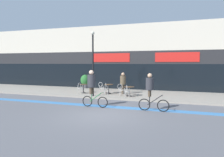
{
  "coord_description": "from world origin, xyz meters",
  "views": [
    {
      "loc": [
        4.01,
        -9.96,
        2.61
      ],
      "look_at": [
        -1.32,
        5.31,
        1.46
      ],
      "focal_mm": 35.0,
      "sensor_mm": 36.0,
      "label": 1
    }
  ],
  "objects": [
    {
      "name": "cyclist_1",
      "position": [
        2.12,
        1.82,
        1.2
      ],
      "size": [
        1.67,
        0.48,
        2.05
      ],
      "rotation": [
        0.0,
        0.0,
        -0.01
      ],
      "color": "black",
      "rests_on": "ground"
    },
    {
      "name": "bistro_table_1",
      "position": [
        -2.07,
        6.64,
        0.66
      ],
      "size": [
        0.76,
        0.76,
        0.75
      ],
      "color": "black",
      "rests_on": "sidewalk_slab"
    },
    {
      "name": "planter_pot",
      "position": [
        -5.63,
        9.54,
        0.84
      ],
      "size": [
        0.9,
        0.9,
        1.34
      ],
      "color": "#4C4C51",
      "rests_on": "sidewalk_slab"
    },
    {
      "name": "bike_lane_stripe",
      "position": [
        0.0,
        2.15,
        0.0
      ],
      "size": [
        36.0,
        0.7,
        0.01
      ],
      "primitive_type": "cube",
      "color": "#3D7AB7",
      "rests_on": "ground"
    },
    {
      "name": "sidewalk_slab",
      "position": [
        0.0,
        7.25,
        0.06
      ],
      "size": [
        40.0,
        5.5,
        0.12
      ],
      "primitive_type": "cube",
      "color": "gray",
      "rests_on": "ground"
    },
    {
      "name": "pedestrian_near_end",
      "position": [
        -0.87,
        6.67,
        1.15
      ],
      "size": [
        0.46,
        0.46,
        1.73
      ],
      "rotation": [
        0.0,
        0.0,
        3.1
      ],
      "color": "#4C3D2D",
      "rests_on": "sidewalk_slab"
    },
    {
      "name": "cafe_chair_2_side",
      "position": [
        -0.76,
        5.82,
        0.64
      ],
      "size": [
        0.58,
        0.42,
        0.9
      ],
      "rotation": [
        0.0,
        0.0,
        -0.04
      ],
      "color": "#B7B2AD",
      "rests_on": "sidewalk_slab"
    },
    {
      "name": "ground_plane",
      "position": [
        0.0,
        0.0,
        0.0
      ],
      "size": [
        120.0,
        120.0,
        0.0
      ],
      "primitive_type": "plane",
      "color": "#5B5B60"
    },
    {
      "name": "storefront_facade",
      "position": [
        0.0,
        11.97,
        3.1
      ],
      "size": [
        40.0,
        4.06,
        6.24
      ],
      "color": "beige",
      "rests_on": "ground"
    },
    {
      "name": "cafe_chair_1_near",
      "position": [
        -2.06,
        6.01,
        0.64
      ],
      "size": [
        0.45,
        0.6,
        0.9
      ],
      "rotation": [
        0.0,
        0.0,
        1.71
      ],
      "color": "#B7B2AD",
      "rests_on": "sidewalk_slab"
    },
    {
      "name": "cafe_chair_1_side",
      "position": [
        -2.7,
        6.65,
        0.64
      ],
      "size": [
        0.6,
        0.45,
        0.9
      ],
      "rotation": [
        0.0,
        0.0,
        -0.15
      ],
      "color": "#B7B2AD",
      "rests_on": "sidewalk_slab"
    },
    {
      "name": "bistro_table_2",
      "position": [
        -0.13,
        5.82,
        0.64
      ],
      "size": [
        0.79,
        0.79,
        0.72
      ],
      "color": "black",
      "rests_on": "sidewalk_slab"
    },
    {
      "name": "cyclist_0",
      "position": [
        -1.33,
        1.76,
        1.32
      ],
      "size": [
        1.65,
        0.51,
        2.19
      ],
      "rotation": [
        0.0,
        0.0,
        -0.03
      ],
      "color": "black",
      "rests_on": "ground"
    },
    {
      "name": "bistro_table_0",
      "position": [
        -4.17,
        6.28,
        0.64
      ],
      "size": [
        0.66,
        0.66,
        0.73
      ],
      "color": "black",
      "rests_on": "sidewalk_slab"
    },
    {
      "name": "lamp_post",
      "position": [
        -2.7,
        4.97,
        2.93
      ],
      "size": [
        0.26,
        0.26,
        4.83
      ],
      "color": "black",
      "rests_on": "sidewalk_slab"
    },
    {
      "name": "cafe_chair_0_near",
      "position": [
        -4.17,
        5.66,
        0.64
      ],
      "size": [
        0.4,
        0.58,
        0.9
      ],
      "rotation": [
        0.0,
        0.0,
        1.56
      ],
      "color": "#B7B2AD",
      "rests_on": "sidewalk_slab"
    },
    {
      "name": "cafe_chair_2_near",
      "position": [
        -0.13,
        5.2,
        0.64
      ],
      "size": [
        0.44,
        0.59,
        0.9
      ],
      "rotation": [
        0.0,
        0.0,
        1.68
      ],
      "color": "#B7B2AD",
      "rests_on": "sidewalk_slab"
    }
  ]
}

